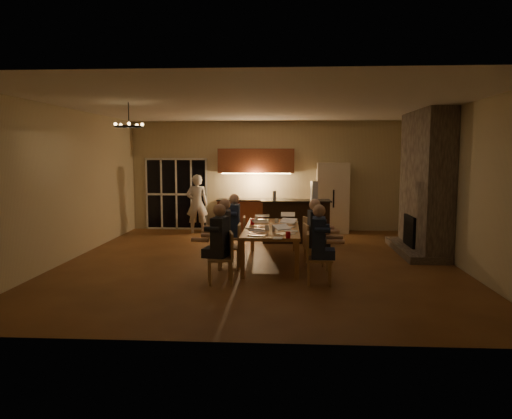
% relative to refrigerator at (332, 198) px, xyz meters
% --- Properties ---
extents(floor, '(9.00, 9.00, 0.00)m').
position_rel_refrigerator_xyz_m(floor, '(-1.90, -4.15, -1.00)').
color(floor, brown).
rests_on(floor, ground).
extents(back_wall, '(8.00, 0.04, 3.20)m').
position_rel_refrigerator_xyz_m(back_wall, '(-1.90, 0.37, 0.60)').
color(back_wall, beige).
rests_on(back_wall, ground).
extents(left_wall, '(0.04, 9.00, 3.20)m').
position_rel_refrigerator_xyz_m(left_wall, '(-5.92, -4.15, 0.60)').
color(left_wall, beige).
rests_on(left_wall, ground).
extents(right_wall, '(0.04, 9.00, 3.20)m').
position_rel_refrigerator_xyz_m(right_wall, '(2.12, -4.15, 0.60)').
color(right_wall, beige).
rests_on(right_wall, ground).
extents(ceiling, '(8.00, 9.00, 0.04)m').
position_rel_refrigerator_xyz_m(ceiling, '(-1.90, -4.15, 2.22)').
color(ceiling, white).
rests_on(ceiling, back_wall).
extents(french_doors, '(1.86, 0.08, 2.10)m').
position_rel_refrigerator_xyz_m(french_doors, '(-4.60, 0.32, 0.05)').
color(french_doors, black).
rests_on(french_doors, ground).
extents(fireplace, '(0.58, 2.50, 3.20)m').
position_rel_refrigerator_xyz_m(fireplace, '(1.80, -2.95, 0.60)').
color(fireplace, '#685F52').
rests_on(fireplace, ground).
extents(kitchenette, '(2.24, 0.68, 2.40)m').
position_rel_refrigerator_xyz_m(kitchenette, '(-2.20, 0.05, 0.20)').
color(kitchenette, brown).
rests_on(kitchenette, ground).
extents(refrigerator, '(0.90, 0.68, 2.00)m').
position_rel_refrigerator_xyz_m(refrigerator, '(0.00, 0.00, 0.00)').
color(refrigerator, beige).
rests_on(refrigerator, ground).
extents(dining_table, '(1.10, 2.75, 0.75)m').
position_rel_refrigerator_xyz_m(dining_table, '(-1.61, -4.24, -0.62)').
color(dining_table, '#9F753F').
rests_on(dining_table, ground).
extents(bar_island, '(1.80, 0.75, 1.08)m').
position_rel_refrigerator_xyz_m(bar_island, '(-1.08, -1.71, -0.46)').
color(bar_island, black).
rests_on(bar_island, ground).
extents(chair_left_near, '(0.52, 0.52, 0.89)m').
position_rel_refrigerator_xyz_m(chair_left_near, '(-2.47, -5.91, -0.55)').
color(chair_left_near, tan).
rests_on(chair_left_near, ground).
extents(chair_left_mid, '(0.45, 0.45, 0.89)m').
position_rel_refrigerator_xyz_m(chair_left_mid, '(-2.43, -4.82, -0.55)').
color(chair_left_mid, tan).
rests_on(chair_left_mid, ground).
extents(chair_left_far, '(0.46, 0.46, 0.89)m').
position_rel_refrigerator_xyz_m(chair_left_far, '(-2.43, -3.71, -0.55)').
color(chair_left_far, tan).
rests_on(chair_left_far, ground).
extents(chair_right_near, '(0.46, 0.46, 0.89)m').
position_rel_refrigerator_xyz_m(chair_right_near, '(-0.74, -5.85, -0.55)').
color(chair_right_near, tan).
rests_on(chair_right_near, ground).
extents(chair_right_mid, '(0.50, 0.50, 0.89)m').
position_rel_refrigerator_xyz_m(chair_right_mid, '(-0.74, -4.74, -0.55)').
color(chair_right_mid, tan).
rests_on(chair_right_mid, ground).
extents(chair_right_far, '(0.55, 0.55, 0.89)m').
position_rel_refrigerator_xyz_m(chair_right_far, '(-0.68, -3.65, -0.55)').
color(chair_right_far, tan).
rests_on(chair_right_far, ground).
extents(person_left_near, '(0.70, 0.70, 1.38)m').
position_rel_refrigerator_xyz_m(person_left_near, '(-2.47, -5.84, -0.31)').
color(person_left_near, '#202329').
rests_on(person_left_near, ground).
extents(person_right_near, '(0.64, 0.64, 1.38)m').
position_rel_refrigerator_xyz_m(person_right_near, '(-0.76, -5.81, -0.31)').
color(person_right_near, '#1D294A').
rests_on(person_right_near, ground).
extents(person_left_mid, '(0.68, 0.68, 1.38)m').
position_rel_refrigerator_xyz_m(person_left_mid, '(-2.51, -4.76, -0.31)').
color(person_left_mid, '#3C4047').
rests_on(person_left_mid, ground).
extents(person_right_mid, '(0.66, 0.66, 1.38)m').
position_rel_refrigerator_xyz_m(person_right_mid, '(-0.77, -4.76, -0.31)').
color(person_right_mid, '#202329').
rests_on(person_right_mid, ground).
extents(person_left_far, '(0.61, 0.61, 1.38)m').
position_rel_refrigerator_xyz_m(person_left_far, '(-2.45, -3.63, -0.31)').
color(person_left_far, '#1D294A').
rests_on(person_left_far, ground).
extents(standing_person, '(0.66, 0.47, 1.68)m').
position_rel_refrigerator_xyz_m(standing_person, '(-3.85, -0.40, -0.16)').
color(standing_person, silver).
rests_on(standing_person, ground).
extents(chandelier, '(0.54, 0.54, 0.03)m').
position_rel_refrigerator_xyz_m(chandelier, '(-4.27, -5.07, 1.75)').
color(chandelier, black).
rests_on(chandelier, ceiling).
extents(laptop_a, '(0.40, 0.37, 0.23)m').
position_rel_refrigerator_xyz_m(laptop_a, '(-1.84, -5.33, -0.14)').
color(laptop_a, silver).
rests_on(laptop_a, dining_table).
extents(laptop_b, '(0.42, 0.41, 0.23)m').
position_rel_refrigerator_xyz_m(laptop_b, '(-1.34, -5.13, -0.14)').
color(laptop_b, silver).
rests_on(laptop_b, dining_table).
extents(laptop_c, '(0.34, 0.31, 0.23)m').
position_rel_refrigerator_xyz_m(laptop_c, '(-1.85, -4.14, -0.14)').
color(laptop_c, silver).
rests_on(laptop_c, dining_table).
extents(laptop_d, '(0.40, 0.37, 0.23)m').
position_rel_refrigerator_xyz_m(laptop_d, '(-1.31, -4.23, -0.14)').
color(laptop_d, silver).
rests_on(laptop_d, dining_table).
extents(laptop_e, '(0.33, 0.30, 0.23)m').
position_rel_refrigerator_xyz_m(laptop_e, '(-1.86, -3.19, -0.14)').
color(laptop_e, silver).
rests_on(laptop_e, dining_table).
extents(laptop_f, '(0.32, 0.28, 0.23)m').
position_rel_refrigerator_xyz_m(laptop_f, '(-1.28, -3.15, -0.14)').
color(laptop_f, silver).
rests_on(laptop_f, dining_table).
extents(mug_front, '(0.08, 0.08, 0.10)m').
position_rel_refrigerator_xyz_m(mug_front, '(-1.70, -4.65, -0.20)').
color(mug_front, white).
rests_on(mug_front, dining_table).
extents(mug_mid, '(0.08, 0.08, 0.10)m').
position_rel_refrigerator_xyz_m(mug_mid, '(-1.53, -3.64, -0.20)').
color(mug_mid, white).
rests_on(mug_mid, dining_table).
extents(mug_back, '(0.08, 0.08, 0.10)m').
position_rel_refrigerator_xyz_m(mug_back, '(-1.97, -3.51, -0.20)').
color(mug_back, white).
rests_on(mug_back, dining_table).
extents(redcup_near, '(0.08, 0.08, 0.12)m').
position_rel_refrigerator_xyz_m(redcup_near, '(-1.28, -5.59, -0.19)').
color(redcup_near, red).
rests_on(redcup_near, dining_table).
extents(redcup_mid, '(0.09, 0.09, 0.12)m').
position_rel_refrigerator_xyz_m(redcup_mid, '(-2.04, -3.88, -0.19)').
color(redcup_mid, red).
rests_on(redcup_mid, dining_table).
extents(can_silver, '(0.06, 0.06, 0.12)m').
position_rel_refrigerator_xyz_m(can_silver, '(-1.56, -4.87, -0.19)').
color(can_silver, '#B2B2B7').
rests_on(can_silver, dining_table).
extents(can_cola, '(0.07, 0.07, 0.12)m').
position_rel_refrigerator_xyz_m(can_cola, '(-1.82, -2.82, -0.19)').
color(can_cola, '#3F0F0C').
rests_on(can_cola, dining_table).
extents(can_right, '(0.07, 0.07, 0.12)m').
position_rel_refrigerator_xyz_m(can_right, '(-1.16, -3.91, -0.19)').
color(can_right, '#B2B2B7').
rests_on(can_right, dining_table).
extents(plate_near, '(0.27, 0.27, 0.02)m').
position_rel_refrigerator_xyz_m(plate_near, '(-1.22, -4.81, -0.24)').
color(plate_near, white).
rests_on(plate_near, dining_table).
extents(plate_left, '(0.22, 0.22, 0.02)m').
position_rel_refrigerator_xyz_m(plate_left, '(-1.91, -5.11, -0.24)').
color(plate_left, white).
rests_on(plate_left, dining_table).
extents(plate_far, '(0.23, 0.23, 0.02)m').
position_rel_refrigerator_xyz_m(plate_far, '(-1.17, -3.47, -0.24)').
color(plate_far, white).
rests_on(plate_far, dining_table).
extents(notepad, '(0.18, 0.24, 0.01)m').
position_rel_refrigerator_xyz_m(notepad, '(-1.47, -5.62, -0.24)').
color(notepad, white).
rests_on(notepad, dining_table).
extents(bar_bottle, '(0.08, 0.08, 0.24)m').
position_rel_refrigerator_xyz_m(bar_bottle, '(-1.62, -1.79, 0.20)').
color(bar_bottle, '#99999E').
rests_on(bar_bottle, bar_island).
extents(bar_blender, '(0.19, 0.19, 0.48)m').
position_rel_refrigerator_xyz_m(bar_blender, '(-0.62, -1.70, 0.32)').
color(bar_blender, silver).
rests_on(bar_blender, bar_island).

